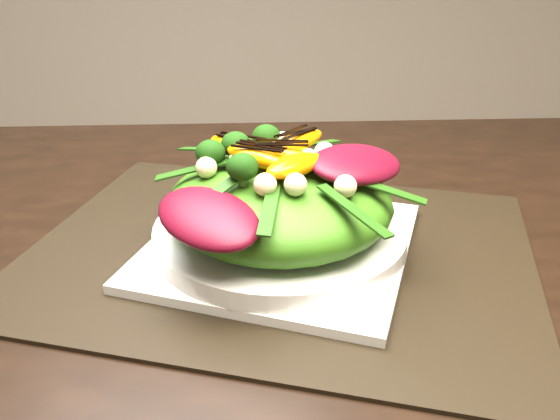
{
  "coord_description": "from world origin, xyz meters",
  "views": [
    {
      "loc": [
        0.28,
        -0.46,
        1.04
      ],
      "look_at": [
        0.3,
        0.04,
        0.8
      ],
      "focal_mm": 38.0,
      "sensor_mm": 36.0,
      "label": 1
    }
  ],
  "objects_px": {
    "salad_bowl": "(280,232)",
    "orange_segment": "(271,150)",
    "placemat": "(280,251)",
    "lettuce_mound": "(280,202)",
    "plate_base": "(280,245)"
  },
  "relations": [
    {
      "from": "placemat",
      "to": "salad_bowl",
      "type": "height_order",
      "value": "salad_bowl"
    },
    {
      "from": "orange_segment",
      "to": "lettuce_mound",
      "type": "bearing_deg",
      "value": -70.59
    },
    {
      "from": "placemat",
      "to": "lettuce_mound",
      "type": "bearing_deg",
      "value": -90.0
    },
    {
      "from": "lettuce_mound",
      "to": "orange_segment",
      "type": "distance_m",
      "value": 0.05
    },
    {
      "from": "plate_base",
      "to": "orange_segment",
      "type": "bearing_deg",
      "value": 109.41
    },
    {
      "from": "salad_bowl",
      "to": "orange_segment",
      "type": "bearing_deg",
      "value": 109.41
    },
    {
      "from": "plate_base",
      "to": "lettuce_mound",
      "type": "bearing_deg",
      "value": 90.0
    },
    {
      "from": "placemat",
      "to": "lettuce_mound",
      "type": "height_order",
      "value": "lettuce_mound"
    },
    {
      "from": "lettuce_mound",
      "to": "orange_segment",
      "type": "bearing_deg",
      "value": 109.41
    },
    {
      "from": "salad_bowl",
      "to": "orange_segment",
      "type": "distance_m",
      "value": 0.08
    },
    {
      "from": "plate_base",
      "to": "salad_bowl",
      "type": "relative_size",
      "value": 1.0
    },
    {
      "from": "placemat",
      "to": "lettuce_mound",
      "type": "xyz_separation_m",
      "value": [
        0.0,
        -0.0,
        0.05
      ]
    },
    {
      "from": "placemat",
      "to": "lettuce_mound",
      "type": "relative_size",
      "value": 2.25
    },
    {
      "from": "placemat",
      "to": "plate_base",
      "type": "distance_m",
      "value": 0.01
    },
    {
      "from": "plate_base",
      "to": "salad_bowl",
      "type": "xyz_separation_m",
      "value": [
        0.0,
        0.0,
        0.01
      ]
    }
  ]
}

